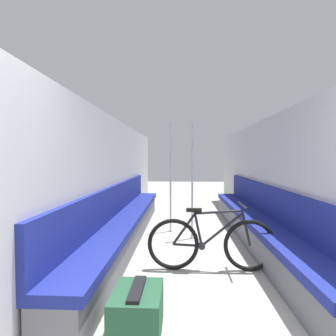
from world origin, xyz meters
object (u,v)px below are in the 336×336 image
at_px(bench_seat_row_left, 126,224).
at_px(luggage_bag, 137,312).
at_px(grab_pole_near, 171,179).
at_px(grab_pole_far, 192,181).
at_px(bicycle, 211,243).
at_px(bench_seat_row_right, 257,225).

xyz_separation_m(bench_seat_row_left, luggage_bag, (0.59, -2.34, -0.14)).
relative_size(bench_seat_row_left, grab_pole_near, 2.50).
relative_size(grab_pole_near, grab_pole_far, 1.00).
bearing_deg(bicycle, grab_pole_near, 115.10).
xyz_separation_m(bench_seat_row_right, bicycle, (-0.90, -1.07, 0.03)).
bearing_deg(grab_pole_far, bicycle, -82.04).
bearing_deg(bicycle, bench_seat_row_left, 148.22).
xyz_separation_m(grab_pole_near, luggage_bag, (-0.16, -3.06, -0.86)).
bearing_deg(grab_pole_near, bench_seat_row_right, -25.77).
distance_m(bench_seat_row_right, bicycle, 1.40).
bearing_deg(bicycle, grab_pole_far, 104.67).
bearing_deg(bench_seat_row_right, grab_pole_near, 154.23).
distance_m(bench_seat_row_left, bicycle, 1.72).
distance_m(bench_seat_row_left, luggage_bag, 2.42).
xyz_separation_m(bench_seat_row_left, bench_seat_row_right, (2.25, 0.00, 0.00)).
relative_size(bench_seat_row_left, luggage_bag, 10.78).
bearing_deg(luggage_bag, grab_pole_near, 87.03).
bearing_deg(bench_seat_row_right, bench_seat_row_left, 180.00).
height_order(bench_seat_row_right, grab_pole_far, grab_pole_far).
bearing_deg(grab_pole_far, luggage_bag, -102.23).
bearing_deg(bench_seat_row_left, grab_pole_near, 43.86).
height_order(grab_pole_near, luggage_bag, grab_pole_near).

